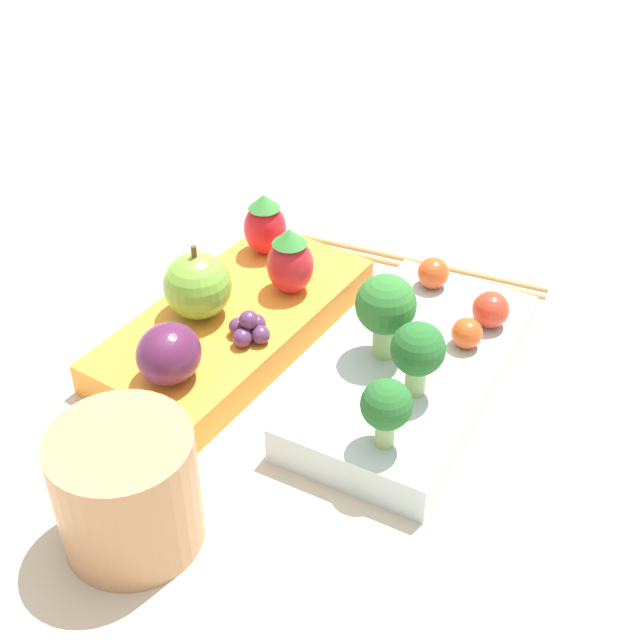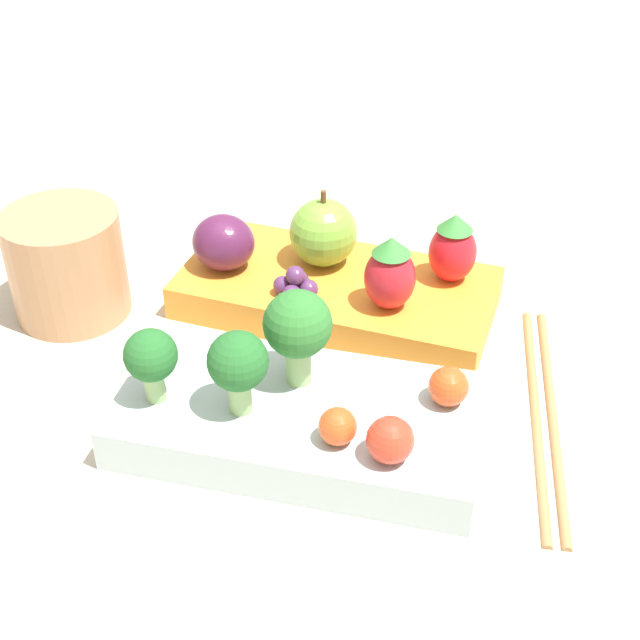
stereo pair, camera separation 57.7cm
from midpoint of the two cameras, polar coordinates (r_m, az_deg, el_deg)
The scene contains 16 objects.
ground_plane at distance 0.54m, azimuth -25.09°, elevation -13.53°, with size 4.00×4.00×0.00m, color #BCB29E.
bento_box_savoury at distance 0.49m, azimuth -19.71°, elevation -15.69°, with size 0.21×0.11×0.03m.
bento_box_fruit at distance 0.57m, azimuth -30.18°, elevation -9.89°, with size 0.23×0.12×0.02m.
broccoli_floret_0 at distance 0.43m, azimuth -22.58°, elevation -15.37°, with size 0.03×0.03×0.05m.
broccoli_floret_1 at distance 0.46m, azimuth -23.07°, elevation -10.77°, with size 0.04×0.04×0.06m.
broccoli_floret_2 at distance 0.42m, azimuth -27.40°, elevation -20.17°, with size 0.03×0.03×0.05m.
cherry_tomato_0 at distance 0.47m, azimuth -12.75°, elevation -10.76°, with size 0.03×0.03×0.03m.
cherry_tomato_1 at distance 0.46m, azimuth -15.61°, elevation -12.98°, with size 0.02×0.02×0.02m.
cherry_tomato_2 at distance 0.51m, azimuth -15.65°, elevation -6.84°, with size 0.02×0.02×0.02m.
apple at distance 0.56m, azimuth -33.59°, elevation -7.36°, with size 0.05×0.05×0.06m.
strawberry_0 at distance 0.59m, azimuth -26.62°, elevation -2.18°, with size 0.03×0.03×0.05m.
strawberry_1 at distance 0.54m, azimuth -26.63°, elevation -5.63°, with size 0.03×0.03×0.05m.
plum at distance 0.53m, azimuth -37.82°, elevation -12.77°, with size 0.04×0.04×0.04m.
grape_cluster at distance 0.53m, azimuth -30.99°, elevation -11.00°, with size 0.03×0.03×0.02m.
drinking_cup at distance 0.50m, azimuth -44.92°, elevation -22.20°, with size 0.08×0.08×0.08m.
chopsticks_pair at distance 0.58m, azimuth -13.92°, elevation -4.83°, with size 0.04×0.21×0.01m.
Camera 1 is at (0.42, 0.23, 0.41)m, focal length 50.00 mm.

